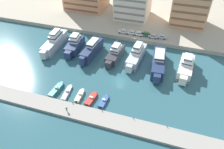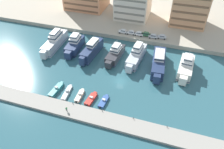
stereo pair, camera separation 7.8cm
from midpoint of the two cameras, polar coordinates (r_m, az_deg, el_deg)
name	(u,v)px [view 1 (the left image)]	position (r m, az deg, el deg)	size (l,w,h in m)	color
ground_plane	(120,81)	(78.22, 2.10, -1.78)	(400.00, 400.00, 0.00)	#2D5B66
quay_promenade	(151,10)	(130.57, 10.12, 16.20)	(180.00, 70.00, 1.80)	#ADA38E
pier_dock	(103,119)	(65.94, -2.39, -11.54)	(120.00, 5.63, 0.82)	#9E998E
yacht_silver_far_left	(55,42)	(98.45, -14.76, 8.33)	(4.88, 20.54, 8.59)	silver
yacht_navy_left	(75,45)	(94.63, -9.78, 7.67)	(5.67, 15.90, 8.39)	navy
yacht_navy_mid_left	(92,50)	(90.25, -5.37, 6.42)	(4.83, 17.65, 7.74)	navy
yacht_charcoal_center_left	(115,54)	(88.33, 0.79, 5.44)	(5.15, 15.74, 7.41)	#333338
yacht_silver_center	(136,55)	(87.36, 6.36, 5.07)	(5.60, 18.58, 8.48)	silver
yacht_navy_center_right	(158,63)	(84.89, 12.01, 3.08)	(6.08, 20.55, 7.35)	navy
yacht_ivory_mid_right	(186,67)	(85.43, 18.72, 1.92)	(5.78, 16.87, 8.09)	silver
motorboat_teal_far_left	(56,90)	(76.58, -14.41, -3.86)	(2.43, 7.87, 1.63)	teal
motorboat_grey_left	(67,93)	(74.93, -11.73, -4.67)	(2.29, 7.72, 1.26)	#9EA3A8
motorboat_cream_mid_left	(80,96)	(73.04, -8.49, -5.50)	(1.90, 6.33, 1.40)	beige
motorboat_red_center_left	(91,99)	(71.62, -5.52, -6.35)	(2.68, 6.52, 1.26)	red
motorboat_blue_center	(104,101)	(70.63, -2.22, -7.02)	(2.20, 6.09, 1.28)	#33569E
car_white_far_left	(123,31)	(102.91, 2.90, 11.24)	(4.12, 1.96, 1.80)	white
car_white_left	(131,32)	(102.25, 4.96, 10.93)	(4.12, 1.96, 1.80)	white
car_white_mid_left	(139,34)	(101.55, 6.98, 10.57)	(4.18, 2.09, 1.80)	white
car_green_center_left	(146,34)	(101.60, 8.82, 10.40)	(4.13, 1.98, 1.80)	#2D6642
car_silver_center	(153,36)	(100.58, 10.69, 9.85)	(4.14, 2.00, 1.80)	#B7BCC1
car_silver_center_right	(162,37)	(100.97, 12.86, 9.65)	(4.13, 1.99, 1.80)	#B7BCC1
apartment_block_left	(134,0)	(116.74, 5.63, 18.71)	(16.69, 17.61, 18.76)	silver
pedestrian_near_edge	(67,109)	(68.03, -11.82, -8.73)	(0.42, 0.57, 1.66)	#282D3D
bollard_west	(73,103)	(70.22, -10.23, -7.29)	(0.20, 0.20, 0.61)	#2D2D33
bollard_west_mid	(102,110)	(67.19, -2.64, -9.27)	(0.20, 0.20, 0.61)	#2D2D33
bollard_east_mid	(133,118)	(65.50, 5.60, -11.22)	(0.20, 0.20, 0.61)	#2D2D33
bollard_east	(167,126)	(65.25, 14.19, -12.98)	(0.20, 0.20, 0.61)	#2D2D33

